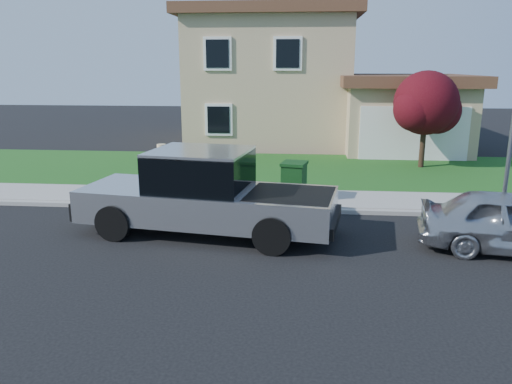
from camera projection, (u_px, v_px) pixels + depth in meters
ground at (226, 246)px, 11.67m from camera, size 80.00×80.00×0.00m
curb at (276, 210)px, 14.37m from camera, size 40.00×0.20×0.12m
sidewalk at (277, 199)px, 15.42m from camera, size 40.00×2.00×0.15m
lawn at (283, 170)px, 19.77m from camera, size 40.00×7.00×0.10m
house at (295, 83)px, 26.58m from camera, size 14.00×11.30×6.85m
pickup_truck at (206, 195)px, 12.31m from camera, size 6.66×3.09×2.11m
woman at (163, 182)px, 13.79m from camera, size 0.78×0.66×2.02m
ornamental_tree at (427, 106)px, 19.58m from camera, size 2.78×2.50×3.81m
trash_bin at (294, 181)px, 14.97m from camera, size 0.85×0.94×1.15m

